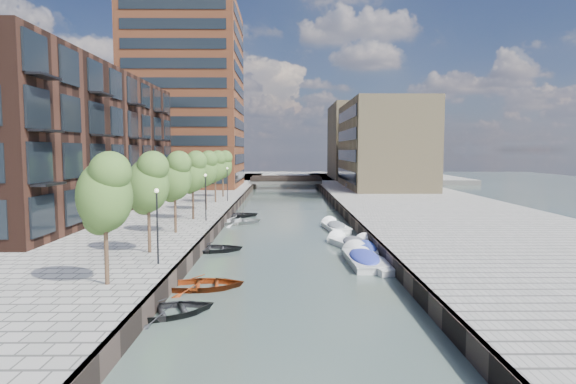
{
  "coord_description": "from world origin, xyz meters",
  "views": [
    {
      "loc": [
        -0.31,
        -17.8,
        7.18
      ],
      "look_at": [
        0.0,
        24.29,
        3.5
      ],
      "focal_mm": 30.0,
      "sensor_mm": 36.0,
      "label": 1
    }
  ],
  "objects_px": {
    "tree_6": "(223,164)",
    "sloop_4": "(237,217)",
    "tree_4": "(205,168)",
    "bridge": "(286,181)",
    "motorboat_3": "(365,248)",
    "motorboat_0": "(362,259)",
    "tree_2": "(175,175)",
    "tree_5": "(215,166)",
    "sloop_0": "(213,251)",
    "sloop_2": "(203,289)",
    "tree_0": "(104,191)",
    "motorboat_4": "(335,227)",
    "tree_3": "(192,171)",
    "motorboat_2": "(373,264)",
    "tree_1": "(148,181)",
    "car": "(351,183)",
    "sloop_1": "(168,315)",
    "sloop_3": "(238,224)"
  },
  "relations": [
    {
      "from": "tree_5",
      "to": "sloop_4",
      "type": "height_order",
      "value": "tree_5"
    },
    {
      "from": "sloop_4",
      "to": "motorboat_2",
      "type": "distance_m",
      "value": 24.29
    },
    {
      "from": "bridge",
      "to": "tree_6",
      "type": "height_order",
      "value": "tree_6"
    },
    {
      "from": "tree_2",
      "to": "tree_5",
      "type": "bearing_deg",
      "value": 90.0
    },
    {
      "from": "motorboat_2",
      "to": "tree_3",
      "type": "bearing_deg",
      "value": 135.64
    },
    {
      "from": "bridge",
      "to": "motorboat_3",
      "type": "distance_m",
      "value": 56.32
    },
    {
      "from": "sloop_2",
      "to": "car",
      "type": "xyz_separation_m",
      "value": [
        15.47,
        56.0,
        1.69
      ]
    },
    {
      "from": "motorboat_0",
      "to": "tree_4",
      "type": "bearing_deg",
      "value": 123.88
    },
    {
      "from": "sloop_1",
      "to": "motorboat_2",
      "type": "relative_size",
      "value": 0.85
    },
    {
      "from": "bridge",
      "to": "car",
      "type": "distance_m",
      "value": 14.37
    },
    {
      "from": "tree_4",
      "to": "motorboat_3",
      "type": "height_order",
      "value": "tree_4"
    },
    {
      "from": "tree_3",
      "to": "tree_4",
      "type": "height_order",
      "value": "same"
    },
    {
      "from": "motorboat_4",
      "to": "car",
      "type": "distance_m",
      "value": 37.81
    },
    {
      "from": "tree_0",
      "to": "tree_1",
      "type": "xyz_separation_m",
      "value": [
        0.0,
        7.0,
        0.0
      ]
    },
    {
      "from": "tree_3",
      "to": "car",
      "type": "relative_size",
      "value": 1.48
    },
    {
      "from": "motorboat_0",
      "to": "tree_2",
      "type": "bearing_deg",
      "value": 156.92
    },
    {
      "from": "sloop_1",
      "to": "motorboat_3",
      "type": "xyz_separation_m",
      "value": [
        10.82,
        13.32,
        0.21
      ]
    },
    {
      "from": "tree_4",
      "to": "motorboat_0",
      "type": "height_order",
      "value": "tree_4"
    },
    {
      "from": "bridge",
      "to": "sloop_0",
      "type": "bearing_deg",
      "value": -95.5
    },
    {
      "from": "tree_5",
      "to": "motorboat_3",
      "type": "distance_m",
      "value": 27.4
    },
    {
      "from": "tree_4",
      "to": "tree_6",
      "type": "distance_m",
      "value": 14.0
    },
    {
      "from": "bridge",
      "to": "car",
      "type": "height_order",
      "value": "car"
    },
    {
      "from": "motorboat_4",
      "to": "car",
      "type": "relative_size",
      "value": 1.27
    },
    {
      "from": "tree_1",
      "to": "tree_6",
      "type": "height_order",
      "value": "same"
    },
    {
      "from": "tree_3",
      "to": "sloop_2",
      "type": "xyz_separation_m",
      "value": [
        3.96,
        -18.33,
        -5.31
      ]
    },
    {
      "from": "motorboat_0",
      "to": "bridge",
      "type": "bearing_deg",
      "value": 94.48
    },
    {
      "from": "tree_0",
      "to": "sloop_1",
      "type": "relative_size",
      "value": 1.41
    },
    {
      "from": "sloop_2",
      "to": "sloop_4",
      "type": "height_order",
      "value": "sloop_4"
    },
    {
      "from": "sloop_4",
      "to": "sloop_0",
      "type": "bearing_deg",
      "value": 165.32
    },
    {
      "from": "tree_6",
      "to": "sloop_0",
      "type": "xyz_separation_m",
      "value": [
        3.1,
        -30.12,
        -5.31
      ]
    },
    {
      "from": "sloop_1",
      "to": "motorboat_0",
      "type": "height_order",
      "value": "motorboat_0"
    },
    {
      "from": "bridge",
      "to": "car",
      "type": "xyz_separation_m",
      "value": [
        10.92,
        -9.33,
        0.3
      ]
    },
    {
      "from": "bridge",
      "to": "sloop_1",
      "type": "xyz_separation_m",
      "value": [
        -5.4,
        -69.36,
        -1.39
      ]
    },
    {
      "from": "tree_5",
      "to": "tree_0",
      "type": "bearing_deg",
      "value": -90.0
    },
    {
      "from": "sloop_0",
      "to": "tree_1",
      "type": "bearing_deg",
      "value": 140.7
    },
    {
      "from": "tree_4",
      "to": "car",
      "type": "bearing_deg",
      "value": 57.65
    },
    {
      "from": "tree_3",
      "to": "motorboat_2",
      "type": "relative_size",
      "value": 1.19
    },
    {
      "from": "tree_0",
      "to": "sloop_4",
      "type": "height_order",
      "value": "tree_0"
    },
    {
      "from": "bridge",
      "to": "motorboat_4",
      "type": "xyz_separation_m",
      "value": [
        4.27,
        -46.52,
        -1.19
      ]
    },
    {
      "from": "tree_6",
      "to": "sloop_3",
      "type": "height_order",
      "value": "tree_6"
    },
    {
      "from": "motorboat_2",
      "to": "tree_6",
      "type": "bearing_deg",
      "value": 111.74
    },
    {
      "from": "tree_1",
      "to": "tree_3",
      "type": "bearing_deg",
      "value": 90.0
    },
    {
      "from": "tree_0",
      "to": "tree_4",
      "type": "height_order",
      "value": "same"
    },
    {
      "from": "tree_1",
      "to": "sloop_3",
      "type": "bearing_deg",
      "value": 78.07
    },
    {
      "from": "tree_6",
      "to": "sloop_4",
      "type": "height_order",
      "value": "tree_6"
    },
    {
      "from": "tree_3",
      "to": "tree_0",
      "type": "bearing_deg",
      "value": -90.0
    },
    {
      "from": "tree_6",
      "to": "car",
      "type": "bearing_deg",
      "value": 40.63
    },
    {
      "from": "sloop_4",
      "to": "motorboat_4",
      "type": "relative_size",
      "value": 0.9
    },
    {
      "from": "tree_0",
      "to": "tree_4",
      "type": "distance_m",
      "value": 28.0
    },
    {
      "from": "sloop_0",
      "to": "motorboat_2",
      "type": "relative_size",
      "value": 0.86
    }
  ]
}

